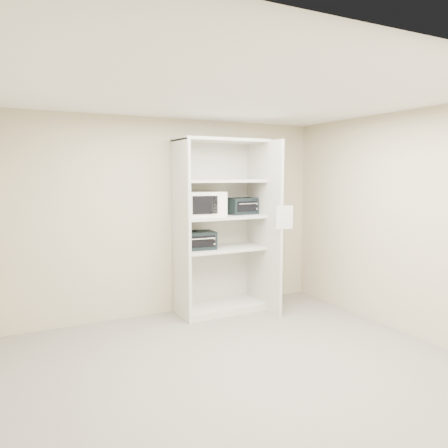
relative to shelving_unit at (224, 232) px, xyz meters
name	(u,v)px	position (x,y,z in m)	size (l,w,h in m)	color
floor	(241,366)	(-0.67, -1.70, -1.13)	(4.50, 4.00, 0.01)	slate
ceiling	(243,94)	(-0.67, -1.70, 1.57)	(4.50, 4.00, 0.01)	white
wall_back	(171,217)	(-0.67, 0.30, 0.22)	(4.50, 0.02, 2.70)	#BFB096
wall_front	(411,277)	(-0.67, -3.70, 0.22)	(4.50, 0.02, 2.70)	#BFB096
wall_right	(403,223)	(1.58, -1.70, 0.22)	(0.02, 4.00, 2.70)	#BFB096
shelving_unit	(224,232)	(0.00, 0.00, 0.00)	(1.24, 0.92, 2.42)	beige
microwave	(203,204)	(-0.31, 0.02, 0.41)	(0.56, 0.43, 0.34)	white
toaster_oven_upper	(241,206)	(0.31, 0.05, 0.36)	(0.41, 0.30, 0.23)	black
toaster_oven_lower	(198,240)	(-0.39, 0.01, -0.09)	(0.44, 0.33, 0.24)	black
paper_sign	(285,217)	(0.59, -0.63, 0.24)	(0.24, 0.01, 0.31)	white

